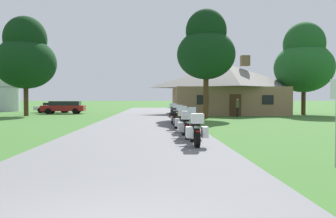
{
  "coord_description": "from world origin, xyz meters",
  "views": [
    {
      "loc": [
        0.74,
        -3.4,
        1.67
      ],
      "look_at": [
        1.61,
        18.73,
        1.0
      ],
      "focal_mm": 36.63,
      "sensor_mm": 36.0,
      "label": 1
    }
  ],
  "objects_px": {
    "motorcycle_black_fifth_in_row": "(173,116)",
    "tree_left_far": "(25,56)",
    "parked_red_suv_far_left": "(64,107)",
    "metal_silo_distant": "(6,84)",
    "motorcycle_yellow_fourth_in_row": "(176,118)",
    "tree_by_lodge_front": "(206,48)",
    "tree_right_of_lodge": "(304,61)",
    "motorcycle_green_farthest_in_row": "(175,114)",
    "motorcycle_yellow_third_in_row": "(182,121)",
    "bystander_olive_shirt_near_lodge": "(237,107)",
    "motorcycle_green_nearest_to_camera": "(195,130)",
    "parked_white_sedan_far_left": "(54,107)",
    "motorcycle_yellow_second_in_row": "(186,125)"
  },
  "relations": [
    {
      "from": "motorcycle_green_farthest_in_row",
      "to": "motorcycle_black_fifth_in_row",
      "type": "bearing_deg",
      "value": -93.18
    },
    {
      "from": "parked_red_suv_far_left",
      "to": "metal_silo_distant",
      "type": "bearing_deg",
      "value": 47.87
    },
    {
      "from": "tree_left_far",
      "to": "metal_silo_distant",
      "type": "distance_m",
      "value": 14.45
    },
    {
      "from": "motorcycle_green_farthest_in_row",
      "to": "motorcycle_yellow_third_in_row",
      "type": "bearing_deg",
      "value": -88.23
    },
    {
      "from": "metal_silo_distant",
      "to": "tree_left_far",
      "type": "bearing_deg",
      "value": -59.9
    },
    {
      "from": "metal_silo_distant",
      "to": "parked_white_sedan_far_left",
      "type": "xyz_separation_m",
      "value": [
        7.57,
        -4.76,
        -2.97
      ]
    },
    {
      "from": "bystander_olive_shirt_near_lodge",
      "to": "parked_white_sedan_far_left",
      "type": "relative_size",
      "value": 0.39
    },
    {
      "from": "tree_by_lodge_front",
      "to": "motorcycle_green_nearest_to_camera",
      "type": "bearing_deg",
      "value": -99.73
    },
    {
      "from": "tree_left_far",
      "to": "parked_red_suv_far_left",
      "type": "relative_size",
      "value": 2.05
    },
    {
      "from": "motorcycle_black_fifth_in_row",
      "to": "parked_white_sedan_far_left",
      "type": "relative_size",
      "value": 0.49
    },
    {
      "from": "tree_by_lodge_front",
      "to": "parked_red_suv_far_left",
      "type": "xyz_separation_m",
      "value": [
        -14.34,
        9.27,
        -5.19
      ]
    },
    {
      "from": "motorcycle_green_farthest_in_row",
      "to": "tree_right_of_lodge",
      "type": "height_order",
      "value": "tree_right_of_lodge"
    },
    {
      "from": "tree_right_of_lodge",
      "to": "metal_silo_distant",
      "type": "height_order",
      "value": "tree_right_of_lodge"
    },
    {
      "from": "motorcycle_green_nearest_to_camera",
      "to": "parked_red_suv_far_left",
      "type": "xyz_separation_m",
      "value": [
        -11.39,
        26.48,
        0.17
      ]
    },
    {
      "from": "bystander_olive_shirt_near_lodge",
      "to": "tree_right_of_lodge",
      "type": "xyz_separation_m",
      "value": [
        7.96,
        4.0,
        4.71
      ]
    },
    {
      "from": "motorcycle_black_fifth_in_row",
      "to": "bystander_olive_shirt_near_lodge",
      "type": "relative_size",
      "value": 1.25
    },
    {
      "from": "motorcycle_yellow_fourth_in_row",
      "to": "tree_by_lodge_front",
      "type": "relative_size",
      "value": 0.23
    },
    {
      "from": "motorcycle_black_fifth_in_row",
      "to": "metal_silo_distant",
      "type": "bearing_deg",
      "value": 128.31
    },
    {
      "from": "motorcycle_green_nearest_to_camera",
      "to": "motorcycle_yellow_third_in_row",
      "type": "distance_m",
      "value": 4.73
    },
    {
      "from": "motorcycle_yellow_second_in_row",
      "to": "tree_by_lodge_front",
      "type": "distance_m",
      "value": 16.21
    },
    {
      "from": "tree_left_far",
      "to": "tree_right_of_lodge",
      "type": "distance_m",
      "value": 28.1
    },
    {
      "from": "motorcycle_yellow_third_in_row",
      "to": "motorcycle_yellow_fourth_in_row",
      "type": "xyz_separation_m",
      "value": [
        -0.14,
        2.45,
        0.01
      ]
    },
    {
      "from": "bystander_olive_shirt_near_lodge",
      "to": "motorcycle_green_farthest_in_row",
      "type": "bearing_deg",
      "value": -11.85
    },
    {
      "from": "parked_white_sedan_far_left",
      "to": "tree_left_far",
      "type": "bearing_deg",
      "value": 173.84
    },
    {
      "from": "motorcycle_yellow_second_in_row",
      "to": "tree_left_far",
      "type": "xyz_separation_m",
      "value": [
        -13.73,
        19.77,
        5.18
      ]
    },
    {
      "from": "motorcycle_black_fifth_in_row",
      "to": "tree_left_far",
      "type": "distance_m",
      "value": 19.2
    },
    {
      "from": "bystander_olive_shirt_near_lodge",
      "to": "tree_right_of_lodge",
      "type": "relative_size",
      "value": 0.17
    },
    {
      "from": "metal_silo_distant",
      "to": "parked_red_suv_far_left",
      "type": "xyz_separation_m",
      "value": [
        9.62,
        -7.87,
        -2.83
      ]
    },
    {
      "from": "motorcycle_black_fifth_in_row",
      "to": "tree_left_far",
      "type": "relative_size",
      "value": 0.22
    },
    {
      "from": "motorcycle_green_nearest_to_camera",
      "to": "tree_left_far",
      "type": "relative_size",
      "value": 0.22
    },
    {
      "from": "motorcycle_yellow_second_in_row",
      "to": "motorcycle_green_farthest_in_row",
      "type": "distance_m",
      "value": 9.54
    },
    {
      "from": "bystander_olive_shirt_near_lodge",
      "to": "motorcycle_yellow_fourth_in_row",
      "type": "bearing_deg",
      "value": -0.76
    },
    {
      "from": "tree_left_far",
      "to": "tree_right_of_lodge",
      "type": "bearing_deg",
      "value": 3.3
    },
    {
      "from": "bystander_olive_shirt_near_lodge",
      "to": "tree_left_far",
      "type": "height_order",
      "value": "tree_left_far"
    },
    {
      "from": "motorcycle_black_fifth_in_row",
      "to": "parked_red_suv_far_left",
      "type": "relative_size",
      "value": 0.44
    },
    {
      "from": "metal_silo_distant",
      "to": "motorcycle_yellow_fourth_in_row",
      "type": "bearing_deg",
      "value": -52.58
    },
    {
      "from": "motorcycle_green_farthest_in_row",
      "to": "metal_silo_distant",
      "type": "relative_size",
      "value": 0.29
    },
    {
      "from": "tree_left_far",
      "to": "parked_white_sedan_far_left",
      "type": "distance_m",
      "value": 9.19
    },
    {
      "from": "motorcycle_black_fifth_in_row",
      "to": "metal_silo_distant",
      "type": "xyz_separation_m",
      "value": [
        -20.77,
        24.88,
        2.99
      ]
    },
    {
      "from": "tree_by_lodge_front",
      "to": "motorcycle_green_farthest_in_row",
      "type": "bearing_deg",
      "value": -118.65
    },
    {
      "from": "motorcycle_yellow_fourth_in_row",
      "to": "motorcycle_black_fifth_in_row",
      "type": "distance_m",
      "value": 2.28
    },
    {
      "from": "tree_right_of_lodge",
      "to": "parked_white_sedan_far_left",
      "type": "distance_m",
      "value": 28.73
    },
    {
      "from": "motorcycle_yellow_third_in_row",
      "to": "parked_white_sedan_far_left",
      "type": "height_order",
      "value": "motorcycle_yellow_third_in_row"
    },
    {
      "from": "tree_left_far",
      "to": "tree_right_of_lodge",
      "type": "relative_size",
      "value": 1.0
    },
    {
      "from": "motorcycle_yellow_third_in_row",
      "to": "motorcycle_black_fifth_in_row",
      "type": "bearing_deg",
      "value": 89.89
    },
    {
      "from": "motorcycle_yellow_fourth_in_row",
      "to": "parked_red_suv_far_left",
      "type": "distance_m",
      "value": 22.29
    },
    {
      "from": "motorcycle_yellow_fourth_in_row",
      "to": "parked_white_sedan_far_left",
      "type": "relative_size",
      "value": 0.49
    },
    {
      "from": "tree_by_lodge_front",
      "to": "metal_silo_distant",
      "type": "height_order",
      "value": "tree_by_lodge_front"
    },
    {
      "from": "tree_left_far",
      "to": "parked_red_suv_far_left",
      "type": "distance_m",
      "value": 7.17
    },
    {
      "from": "tree_by_lodge_front",
      "to": "parked_red_suv_far_left",
      "type": "bearing_deg",
      "value": 147.12
    }
  ]
}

